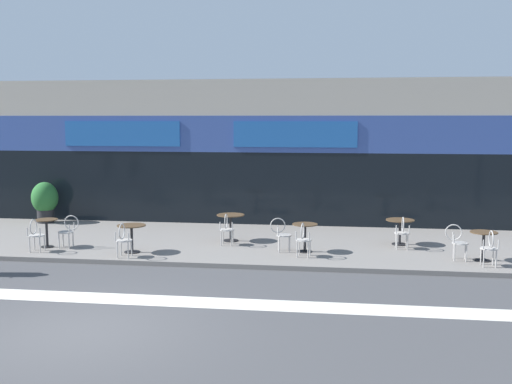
{
  "coord_description": "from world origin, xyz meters",
  "views": [
    {
      "loc": [
        4.32,
        -9.48,
        3.64
      ],
      "look_at": [
        2.12,
        6.53,
        1.64
      ],
      "focal_mm": 42.0,
      "sensor_mm": 36.0,
      "label": 1
    }
  ],
  "objects_px": {
    "cafe_chair_0_side": "(68,229)",
    "bistro_table_1": "(132,233)",
    "cafe_chair_2_near": "(227,227)",
    "bistro_table_0": "(47,228)",
    "bistro_table_5": "(484,240)",
    "bistro_table_4": "(400,226)",
    "bistro_table_3": "(305,232)",
    "cafe_chair_0_near": "(35,233)",
    "cafe_chair_3_near": "(303,237)",
    "cafe_chair_5_near": "(490,246)",
    "cafe_chair_4_near": "(402,231)",
    "cafe_chair_5_side": "(457,240)",
    "cafe_chair_3_side": "(281,232)",
    "planter_pot": "(45,200)",
    "cafe_chair_1_near": "(123,238)",
    "bistro_table_2": "(231,222)"
  },
  "relations": [
    {
      "from": "cafe_chair_0_side",
      "to": "cafe_chair_5_near",
      "type": "distance_m",
      "value": 10.87
    },
    {
      "from": "bistro_table_3",
      "to": "cafe_chair_0_near",
      "type": "xyz_separation_m",
      "value": [
        -7.04,
        -1.0,
        -0.02
      ]
    },
    {
      "from": "cafe_chair_1_near",
      "to": "cafe_chair_2_near",
      "type": "distance_m",
      "value": 2.94
    },
    {
      "from": "cafe_chair_1_near",
      "to": "cafe_chair_3_near",
      "type": "relative_size",
      "value": 1.0
    },
    {
      "from": "cafe_chair_3_side",
      "to": "cafe_chair_5_near",
      "type": "xyz_separation_m",
      "value": [
        5.06,
        -1.02,
        0.0
      ]
    },
    {
      "from": "cafe_chair_0_near",
      "to": "cafe_chair_0_side",
      "type": "relative_size",
      "value": 1.0
    },
    {
      "from": "cafe_chair_3_side",
      "to": "bistro_table_1",
      "type": "bearing_deg",
      "value": -178.15
    },
    {
      "from": "bistro_table_2",
      "to": "cafe_chair_0_side",
      "type": "bearing_deg",
      "value": -160.33
    },
    {
      "from": "bistro_table_1",
      "to": "cafe_chair_1_near",
      "type": "relative_size",
      "value": 0.83
    },
    {
      "from": "bistro_table_2",
      "to": "cafe_chair_1_near",
      "type": "bearing_deg",
      "value": -133.5
    },
    {
      "from": "cafe_chair_3_near",
      "to": "cafe_chair_2_near",
      "type": "bearing_deg",
      "value": 69.67
    },
    {
      "from": "bistro_table_4",
      "to": "cafe_chair_4_near",
      "type": "xyz_separation_m",
      "value": [
        0.0,
        -0.63,
        0.0
      ]
    },
    {
      "from": "cafe_chair_0_side",
      "to": "planter_pot",
      "type": "distance_m",
      "value": 4.5
    },
    {
      "from": "bistro_table_3",
      "to": "bistro_table_4",
      "type": "xyz_separation_m",
      "value": [
        2.58,
        1.29,
        -0.02
      ]
    },
    {
      "from": "cafe_chair_0_side",
      "to": "cafe_chair_5_side",
      "type": "relative_size",
      "value": 1.0
    },
    {
      "from": "cafe_chair_3_near",
      "to": "cafe_chair_5_side",
      "type": "distance_m",
      "value": 3.82
    },
    {
      "from": "bistro_table_0",
      "to": "bistro_table_5",
      "type": "xyz_separation_m",
      "value": [
        11.47,
        -0.03,
        -0.02
      ]
    },
    {
      "from": "bistro_table_0",
      "to": "cafe_chair_4_near",
      "type": "relative_size",
      "value": 0.86
    },
    {
      "from": "planter_pot",
      "to": "bistro_table_0",
      "type": "bearing_deg",
      "value": -62.34
    },
    {
      "from": "cafe_chair_3_side",
      "to": "planter_pot",
      "type": "xyz_separation_m",
      "value": [
        -8.35,
        3.33,
        0.24
      ]
    },
    {
      "from": "bistro_table_4",
      "to": "cafe_chair_2_near",
      "type": "relative_size",
      "value": 0.87
    },
    {
      "from": "bistro_table_0",
      "to": "bistro_table_2",
      "type": "height_order",
      "value": "bistro_table_0"
    },
    {
      "from": "cafe_chair_5_side",
      "to": "cafe_chair_3_near",
      "type": "bearing_deg",
      "value": -170.31
    },
    {
      "from": "bistro_table_2",
      "to": "bistro_table_3",
      "type": "bearing_deg",
      "value": -27.42
    },
    {
      "from": "cafe_chair_1_near",
      "to": "cafe_chair_5_side",
      "type": "relative_size",
      "value": 1.0
    },
    {
      "from": "cafe_chair_2_near",
      "to": "cafe_chair_3_side",
      "type": "distance_m",
      "value": 1.66
    },
    {
      "from": "bistro_table_0",
      "to": "bistro_table_5",
      "type": "height_order",
      "value": "bistro_table_0"
    },
    {
      "from": "bistro_table_0",
      "to": "cafe_chair_3_near",
      "type": "xyz_separation_m",
      "value": [
        7.03,
        -0.25,
        -0.03
      ]
    },
    {
      "from": "cafe_chair_0_side",
      "to": "cafe_chair_5_near",
      "type": "relative_size",
      "value": 1.0
    },
    {
      "from": "cafe_chair_1_near",
      "to": "cafe_chair_4_near",
      "type": "relative_size",
      "value": 1.0
    },
    {
      "from": "bistro_table_5",
      "to": "cafe_chair_5_side",
      "type": "relative_size",
      "value": 0.81
    },
    {
      "from": "bistro_table_5",
      "to": "cafe_chair_3_near",
      "type": "relative_size",
      "value": 0.81
    },
    {
      "from": "planter_pot",
      "to": "cafe_chair_3_near",
      "type": "bearing_deg",
      "value": -23.76
    },
    {
      "from": "bistro_table_1",
      "to": "bistro_table_0",
      "type": "bearing_deg",
      "value": 173.18
    },
    {
      "from": "bistro_table_2",
      "to": "cafe_chair_4_near",
      "type": "xyz_separation_m",
      "value": [
        4.78,
        -0.47,
        -0.04
      ]
    },
    {
      "from": "cafe_chair_0_near",
      "to": "bistro_table_5",
      "type": "bearing_deg",
      "value": -89.96
    },
    {
      "from": "bistro_table_2",
      "to": "cafe_chair_0_side",
      "type": "distance_m",
      "value": 4.48
    },
    {
      "from": "bistro_table_3",
      "to": "cafe_chair_0_near",
      "type": "height_order",
      "value": "cafe_chair_0_near"
    },
    {
      "from": "cafe_chair_3_near",
      "to": "cafe_chair_5_near",
      "type": "distance_m",
      "value": 4.46
    },
    {
      "from": "cafe_chair_0_near",
      "to": "cafe_chair_3_near",
      "type": "height_order",
      "value": "same"
    },
    {
      "from": "cafe_chair_2_near",
      "to": "bistro_table_0",
      "type": "bearing_deg",
      "value": 99.55
    },
    {
      "from": "bistro_table_1",
      "to": "cafe_chair_2_near",
      "type": "xyz_separation_m",
      "value": [
        2.32,
        1.19,
        -0.01
      ]
    },
    {
      "from": "cafe_chair_3_side",
      "to": "cafe_chair_5_near",
      "type": "bearing_deg",
      "value": -19.21
    },
    {
      "from": "cafe_chair_0_side",
      "to": "bistro_table_1",
      "type": "bearing_deg",
      "value": 167.66
    },
    {
      "from": "bistro_table_1",
      "to": "cafe_chair_3_near",
      "type": "xyz_separation_m",
      "value": [
        4.51,
        0.05,
        -0.01
      ]
    },
    {
      "from": "cafe_chair_2_near",
      "to": "cafe_chair_3_near",
      "type": "height_order",
      "value": "same"
    },
    {
      "from": "bistro_table_5",
      "to": "cafe_chair_4_near",
      "type": "xyz_separation_m",
      "value": [
        -1.85,
        1.07,
        -0.0
      ]
    },
    {
      "from": "cafe_chair_3_side",
      "to": "planter_pot",
      "type": "bearing_deg",
      "value": 150.44
    },
    {
      "from": "cafe_chair_3_near",
      "to": "bistro_table_5",
      "type": "bearing_deg",
      "value": -79.96
    },
    {
      "from": "cafe_chair_4_near",
      "to": "cafe_chair_1_near",
      "type": "bearing_deg",
      "value": 105.31
    }
  ]
}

